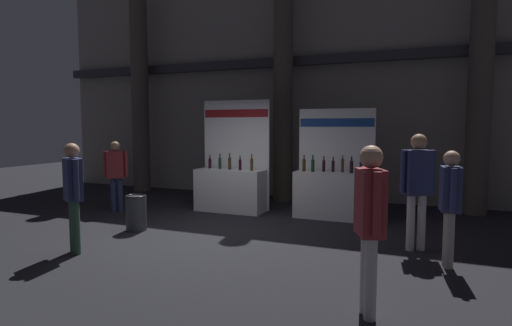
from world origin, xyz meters
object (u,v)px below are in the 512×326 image
Objects in this scene: exhibitor_booth_1 at (333,190)px; visitor_1 at (73,188)px; visitor_4 at (116,170)px; exhibitor_booth_0 at (231,184)px; visitor_3 at (417,180)px; visitor_0 at (450,199)px; trash_bin at (136,213)px; visitor_2 at (370,215)px.

visitor_1 is (-3.14, -3.95, 0.41)m from exhibitor_booth_1.
exhibitor_booth_1 is 1.45× the size of visitor_4.
exhibitor_booth_1 is at bearing 3.90° from exhibitor_booth_0.
visitor_3 is 6.43m from visitor_4.
visitor_1 reaches higher than visitor_0.
visitor_3 reaches higher than trash_bin.
exhibitor_booth_1 is at bearing -73.32° from visitor_3.
visitor_4 is at bearing 73.41° from visitor_0.
visitor_0 is (2.13, -2.46, 0.36)m from exhibitor_booth_1.
visitor_3 is at bearing 145.54° from visitor_4.
exhibitor_booth_0 is 4.37m from visitor_3.
visitor_0 reaches higher than trash_bin.
visitor_4 reaches higher than trash_bin.
visitor_3 reaches higher than visitor_4.
visitor_1 reaches higher than visitor_4.
exhibitor_booth_0 is 2.32m from exhibitor_booth_1.
exhibitor_booth_1 is 1.44× the size of visitor_0.
exhibitor_booth_0 reaches higher than visitor_2.
visitor_3 is at bearing 27.74° from visitor_0.
visitor_0 is 2.15m from visitor_2.
visitor_3 is at bearing -22.52° from exhibitor_booth_0.
visitor_2 reaches higher than visitor_1.
visitor_2 is 6.82m from visitor_4.
visitor_0 is 5.48m from visitor_1.
visitor_2 is (-0.83, -1.98, 0.10)m from visitor_0.
visitor_1 is (-0.83, -3.80, 0.39)m from exhibitor_booth_0.
exhibitor_booth_1 is 5.07m from visitor_1.
visitor_3 is at bearing -47.00° from exhibitor_booth_1.
visitor_2 is at bearing -153.63° from visitor_1.
visitor_0 is 0.88× the size of visitor_3.
visitor_2 is at bearing -49.87° from exhibitor_booth_0.
exhibitor_booth_1 reaches higher than trash_bin.
exhibitor_booth_1 reaches higher than visitor_2.
trash_bin is at bearing -18.97° from visitor_3.
exhibitor_booth_0 reaches higher than visitor_1.
visitor_4 is (-6.83, 1.25, -0.01)m from visitor_0.
exhibitor_booth_1 is at bearing -6.16° from visitor_2.
visitor_0 is at bearing -0.16° from trash_bin.
trash_bin is 4.98m from visitor_3.
visitor_3 reaches higher than visitor_1.
exhibitor_booth_0 is 5.62m from visitor_2.
visitor_4 is (-2.39, -1.05, 0.33)m from exhibitor_booth_0.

